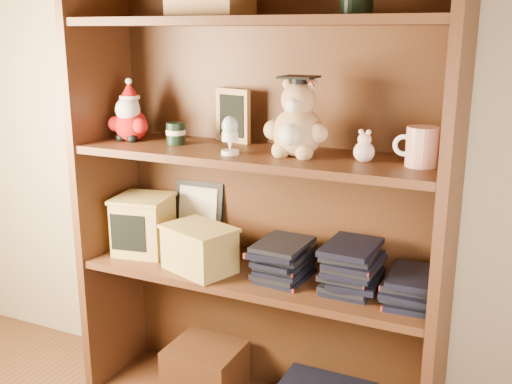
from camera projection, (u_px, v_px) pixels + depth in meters
bookcase at (262, 201)px, 1.94m from camera, size 1.20×0.35×1.60m
shelf_lower at (256, 275)px, 1.95m from camera, size 1.14×0.33×0.02m
shelf_upper at (256, 155)px, 1.85m from camera, size 1.14×0.33×0.02m
santa_plush at (130, 117)px, 2.01m from camera, size 0.15×0.11×0.22m
teachers_tin at (176, 133)px, 1.96m from camera, size 0.06×0.06×0.07m
chalkboard_plaque at (233, 116)px, 1.98m from camera, size 0.14×0.09×0.18m
egg_cup at (230, 134)px, 1.79m from camera, size 0.06×0.06×0.12m
grad_teddy_bear at (297, 125)px, 1.76m from camera, size 0.20×0.17×0.24m
pink_figurine at (364, 149)px, 1.70m from camera, size 0.06×0.06×0.10m
teacher_mug at (421, 147)px, 1.63m from camera, size 0.12×0.09×0.11m
certificate_frame at (199, 214)px, 2.16m from camera, size 0.19×0.05×0.24m
treats_box at (143, 224)px, 2.10m from camera, size 0.22×0.22×0.20m
pencils_box at (199, 248)px, 1.94m from camera, size 0.27×0.23×0.15m
book_stack_left at (283, 258)px, 1.90m from camera, size 0.14×0.20×0.13m
book_stack_mid at (353, 267)px, 1.80m from camera, size 0.14×0.20×0.14m
book_stack_right at (411, 287)px, 1.74m from camera, size 0.14×0.20×0.08m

